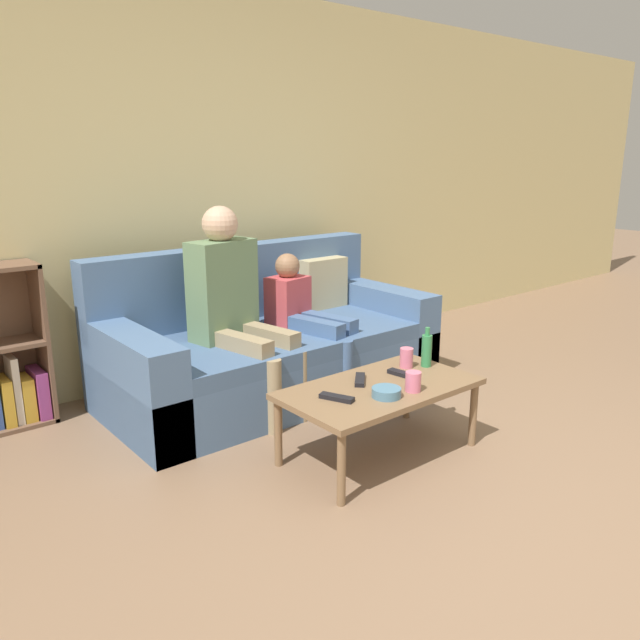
% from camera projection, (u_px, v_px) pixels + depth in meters
% --- Properties ---
extents(ground_plane, '(22.00, 22.00, 0.00)m').
position_uv_depth(ground_plane, '(549.00, 537.00, 2.55)').
color(ground_plane, '#84664C').
extents(wall_back, '(12.00, 0.06, 2.60)m').
position_uv_depth(wall_back, '(202.00, 186.00, 4.26)').
color(wall_back, beige).
rests_on(wall_back, ground_plane).
extents(couch, '(2.12, 0.99, 0.93)m').
position_uv_depth(couch, '(269.00, 348.00, 4.05)').
color(couch, '#4C6B93').
rests_on(couch, ground_plane).
extents(coffee_table, '(1.01, 0.55, 0.38)m').
position_uv_depth(coffee_table, '(380.00, 393.00, 3.16)').
color(coffee_table, brown).
rests_on(coffee_table, ground_plane).
extents(person_adult, '(0.47, 0.72, 1.23)m').
position_uv_depth(person_adult, '(232.00, 296.00, 3.68)').
color(person_adult, '#9E8966').
rests_on(person_adult, ground_plane).
extents(person_child, '(0.37, 0.70, 0.90)m').
position_uv_depth(person_child, '(307.00, 315.00, 3.99)').
color(person_child, '#476693').
rests_on(person_child, ground_plane).
extents(cup_near, '(0.08, 0.08, 0.10)m').
position_uv_depth(cup_near, '(413.00, 382.00, 3.06)').
color(cup_near, pink).
rests_on(cup_near, coffee_table).
extents(cup_far, '(0.07, 0.07, 0.11)m').
position_uv_depth(cup_far, '(406.00, 358.00, 3.41)').
color(cup_far, pink).
rests_on(cup_far, coffee_table).
extents(tv_remote_0, '(0.07, 0.17, 0.02)m').
position_uv_depth(tv_remote_0, '(403.00, 374.00, 3.28)').
color(tv_remote_0, black).
rests_on(tv_remote_0, coffee_table).
extents(tv_remote_1, '(0.11, 0.18, 0.02)m').
position_uv_depth(tv_remote_1, '(337.00, 398.00, 2.96)').
color(tv_remote_1, black).
rests_on(tv_remote_1, coffee_table).
extents(tv_remote_2, '(0.15, 0.15, 0.02)m').
position_uv_depth(tv_remote_2, '(360.00, 380.00, 3.20)').
color(tv_remote_2, black).
rests_on(tv_remote_2, coffee_table).
extents(snack_bowl, '(0.14, 0.14, 0.05)m').
position_uv_depth(snack_bowl, '(386.00, 392.00, 3.00)').
color(snack_bowl, teal).
rests_on(snack_bowl, coffee_table).
extents(bottle, '(0.06, 0.06, 0.22)m').
position_uv_depth(bottle, '(427.00, 350.00, 3.41)').
color(bottle, '#33844C').
rests_on(bottle, coffee_table).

